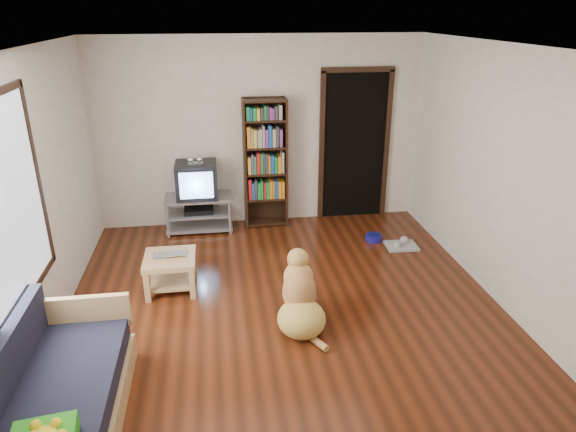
{
  "coord_description": "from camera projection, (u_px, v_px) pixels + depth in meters",
  "views": [
    {
      "loc": [
        -0.64,
        -4.49,
        2.91
      ],
      "look_at": [
        0.08,
        0.39,
        0.9
      ],
      "focal_mm": 32.0,
      "sensor_mm": 36.0,
      "label": 1
    }
  ],
  "objects": [
    {
      "name": "ground",
      "position": [
        286.0,
        311.0,
        5.3
      ],
      "size": [
        5.0,
        5.0,
        0.0
      ],
      "primitive_type": "plane",
      "color": "#53200E",
      "rests_on": "ground"
    },
    {
      "name": "ceiling",
      "position": [
        285.0,
        47.0,
        4.32
      ],
      "size": [
        5.0,
        5.0,
        0.0
      ],
      "primitive_type": "plane",
      "rotation": [
        3.14,
        0.0,
        0.0
      ],
      "color": "white",
      "rests_on": "ground"
    },
    {
      "name": "wall_back",
      "position": [
        260.0,
        133.0,
        7.1
      ],
      "size": [
        4.5,
        0.0,
        4.5
      ],
      "primitive_type": "plane",
      "rotation": [
        1.57,
        0.0,
        0.0
      ],
      "color": "silver",
      "rests_on": "ground"
    },
    {
      "name": "wall_front",
      "position": [
        357.0,
        361.0,
        2.52
      ],
      "size": [
        4.5,
        0.0,
        4.5
      ],
      "primitive_type": "plane",
      "rotation": [
        -1.57,
        0.0,
        0.0
      ],
      "color": "silver",
      "rests_on": "ground"
    },
    {
      "name": "wall_left",
      "position": [
        32.0,
        205.0,
        4.51
      ],
      "size": [
        0.0,
        5.0,
        5.0
      ],
      "primitive_type": "plane",
      "rotation": [
        1.57,
        0.0,
        1.57
      ],
      "color": "silver",
      "rests_on": "ground"
    },
    {
      "name": "wall_right",
      "position": [
        508.0,
        181.0,
        5.11
      ],
      "size": [
        0.0,
        5.0,
        5.0
      ],
      "primitive_type": "plane",
      "rotation": [
        1.57,
        0.0,
        -1.57
      ],
      "color": "silver",
      "rests_on": "ground"
    },
    {
      "name": "laptop",
      "position": [
        169.0,
        257.0,
        5.54
      ],
      "size": [
        0.36,
        0.24,
        0.03
      ],
      "primitive_type": "imported",
      "rotation": [
        0.0,
        0.0,
        0.03
      ],
      "color": "silver",
      "rests_on": "coffee_table"
    },
    {
      "name": "dog_bowl",
      "position": [
        374.0,
        238.0,
        6.89
      ],
      "size": [
        0.22,
        0.22,
        0.08
      ],
      "primitive_type": "cylinder",
      "color": "navy",
      "rests_on": "ground"
    },
    {
      "name": "grey_rag",
      "position": [
        401.0,
        246.0,
        6.71
      ],
      "size": [
        0.41,
        0.34,
        0.03
      ],
      "primitive_type": "cube",
      "rotation": [
        0.0,
        0.0,
        -0.04
      ],
      "color": "#A7A7A7",
      "rests_on": "ground"
    },
    {
      "name": "window",
      "position": [
        10.0,
        204.0,
        3.98
      ],
      "size": [
        0.03,
        1.46,
        1.7
      ],
      "color": "white",
      "rests_on": "wall_left"
    },
    {
      "name": "doorway",
      "position": [
        354.0,
        142.0,
        7.33
      ],
      "size": [
        1.03,
        0.05,
        2.19
      ],
      "color": "black",
      "rests_on": "wall_back"
    },
    {
      "name": "tv_stand",
      "position": [
        199.0,
        212.0,
        7.14
      ],
      "size": [
        0.9,
        0.45,
        0.5
      ],
      "color": "#99999E",
      "rests_on": "ground"
    },
    {
      "name": "crt_tv",
      "position": [
        197.0,
        179.0,
        6.98
      ],
      "size": [
        0.55,
        0.52,
        0.58
      ],
      "color": "black",
      "rests_on": "tv_stand"
    },
    {
      "name": "bookshelf",
      "position": [
        265.0,
        157.0,
        7.08
      ],
      "size": [
        0.6,
        0.3,
        1.8
      ],
      "color": "black",
      "rests_on": "ground"
    },
    {
      "name": "sofa",
      "position": [
        55.0,
        405.0,
        3.68
      ],
      "size": [
        0.8,
        1.8,
        0.8
      ],
      "color": "tan",
      "rests_on": "ground"
    },
    {
      "name": "coffee_table",
      "position": [
        170.0,
        266.0,
        5.61
      ],
      "size": [
        0.55,
        0.55,
        0.4
      ],
      "color": "tan",
      "rests_on": "ground"
    },
    {
      "name": "dog",
      "position": [
        300.0,
        300.0,
        4.98
      ],
      "size": [
        0.49,
        0.92,
        0.75
      ],
      "color": "#D6AE52",
      "rests_on": "ground"
    }
  ]
}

